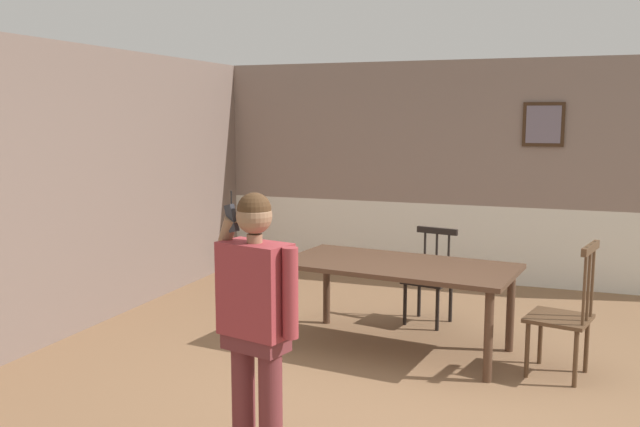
# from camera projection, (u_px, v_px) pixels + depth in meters

# --- Properties ---
(ground_plane) EXTENTS (8.04, 8.04, 0.00)m
(ground_plane) POSITION_uv_depth(u_px,v_px,m) (398.00, 390.00, 5.14)
(ground_plane) COLOR #846042
(room_back_partition) EXTENTS (6.44, 0.17, 2.69)m
(room_back_partition) POSITION_uv_depth(u_px,v_px,m) (471.00, 176.00, 8.36)
(room_back_partition) COLOR gray
(room_back_partition) RESTS_ON ground_plane
(room_left_partition) EXTENTS (0.13, 7.31, 2.69)m
(room_left_partition) POSITION_uv_depth(u_px,v_px,m) (41.00, 195.00, 6.03)
(room_left_partition) COLOR #756056
(room_left_partition) RESTS_ON ground_plane
(dining_table) EXTENTS (2.08, 1.22, 0.77)m
(dining_table) POSITION_uv_depth(u_px,v_px,m) (398.00, 272.00, 5.95)
(dining_table) COLOR #4C3323
(dining_table) RESTS_ON ground_plane
(chair_near_window) EXTENTS (0.50, 0.50, 0.93)m
(chair_near_window) POSITION_uv_depth(u_px,v_px,m) (430.00, 278.00, 6.75)
(chair_near_window) COLOR black
(chair_near_window) RESTS_ON ground_plane
(chair_by_doorway) EXTENTS (0.54, 0.54, 1.07)m
(chair_by_doorway) POSITION_uv_depth(u_px,v_px,m) (564.00, 314.00, 5.34)
(chair_by_doorway) COLOR #513823
(chair_by_doorway) RESTS_ON ground_plane
(person_figure) EXTENTS (0.56, 0.32, 1.60)m
(person_figure) POSITION_uv_depth(u_px,v_px,m) (256.00, 311.00, 3.98)
(person_figure) COLOR brown
(person_figure) RESTS_ON ground_plane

